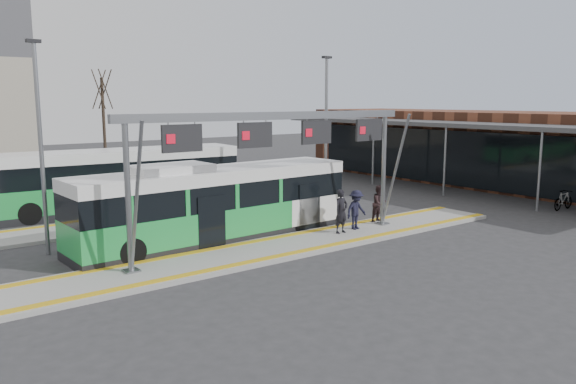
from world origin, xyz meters
The scene contains 16 objects.
ground centered at (0.00, 0.00, 0.00)m, with size 120.00×120.00×0.00m, color #2D2D30.
platform_main centered at (0.00, 0.00, 0.07)m, with size 22.00×3.00×0.15m, color gray.
platform_second centered at (-4.00, 8.00, 0.07)m, with size 20.00×3.00×0.15m, color gray.
tactile_main centered at (0.00, 0.00, 0.16)m, with size 22.00×2.65×0.02m.
tactile_second centered at (-4.00, 9.15, 0.16)m, with size 20.00×0.35×0.02m.
gantry centered at (-0.35, 0.25, 4.30)m, with size 13.00×1.68×5.20m.
station_building centered at (21.83, 4.00, 2.53)m, with size 11.50×32.00×5.00m.
hero_bus centered at (-1.87, 2.73, 1.53)m, with size 12.21×3.07×3.33m.
bg_bus_green centered at (-2.73, 11.56, 1.59)m, with size 13.04×3.56×3.22m.
passenger_a centered at (2.80, 0.16, 1.09)m, with size 0.69×0.45×1.88m, color black.
passenger_b centered at (5.80, 0.78, 1.01)m, with size 0.83×0.65×1.72m, color #2C1D1F.
passenger_c centered at (3.82, 0.29, 1.02)m, with size 1.13×0.65×1.74m, color black.
bicycle_d centered at (16.21, -2.66, 0.53)m, with size 0.50×1.77×1.06m, color gray.
tree_mid centered at (4.68, 34.49, 6.71)m, with size 1.40×1.40×8.84m.
lamp_west centered at (-8.01, 4.72, 4.21)m, with size 0.50×0.25×7.94m.
lamp_east centered at (6.17, 5.07, 4.25)m, with size 0.50×0.25×8.01m.
Camera 1 is at (-13.22, -17.19, 5.80)m, focal length 35.00 mm.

